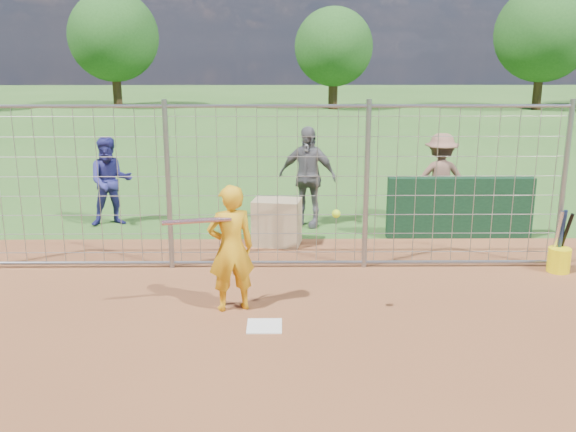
{
  "coord_description": "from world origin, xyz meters",
  "views": [
    {
      "loc": [
        0.23,
        -7.49,
        3.36
      ],
      "look_at": [
        0.3,
        0.8,
        1.15
      ],
      "focal_mm": 40.0,
      "sensor_mm": 36.0,
      "label": 1
    }
  ],
  "objects_px": {
    "bystander_b": "(307,177)",
    "bucket_with_bats": "(559,257)",
    "equipment_bin": "(277,222)",
    "bystander_a": "(111,181)",
    "batter": "(231,248)",
    "bystander_c": "(440,179)"
  },
  "relations": [
    {
      "from": "bucket_with_bats",
      "to": "equipment_bin",
      "type": "bearing_deg",
      "value": 161.48
    },
    {
      "from": "bystander_a",
      "to": "bystander_c",
      "type": "height_order",
      "value": "bystander_c"
    },
    {
      "from": "bystander_c",
      "to": "bucket_with_bats",
      "type": "relative_size",
      "value": 1.79
    },
    {
      "from": "batter",
      "to": "bystander_c",
      "type": "xyz_separation_m",
      "value": [
        3.71,
        4.25,
        0.04
      ]
    },
    {
      "from": "batter",
      "to": "bystander_a",
      "type": "bearing_deg",
      "value": -75.25
    },
    {
      "from": "bystander_a",
      "to": "equipment_bin",
      "type": "distance_m",
      "value": 3.46
    },
    {
      "from": "batter",
      "to": "equipment_bin",
      "type": "height_order",
      "value": "batter"
    },
    {
      "from": "equipment_bin",
      "to": "bystander_b",
      "type": "bearing_deg",
      "value": 75.08
    },
    {
      "from": "bystander_b",
      "to": "bystander_c",
      "type": "relative_size",
      "value": 1.09
    },
    {
      "from": "bystander_a",
      "to": "equipment_bin",
      "type": "relative_size",
      "value": 2.14
    },
    {
      "from": "bystander_b",
      "to": "equipment_bin",
      "type": "xyz_separation_m",
      "value": [
        -0.57,
        -1.22,
        -0.56
      ]
    },
    {
      "from": "bystander_b",
      "to": "bucket_with_bats",
      "type": "relative_size",
      "value": 1.96
    },
    {
      "from": "bystander_a",
      "to": "bystander_b",
      "type": "distance_m",
      "value": 3.74
    },
    {
      "from": "equipment_bin",
      "to": "bucket_with_bats",
      "type": "bearing_deg",
      "value": -8.47
    },
    {
      "from": "batter",
      "to": "bystander_c",
      "type": "bearing_deg",
      "value": -148.62
    },
    {
      "from": "bystander_a",
      "to": "bystander_b",
      "type": "relative_size",
      "value": 0.89
    },
    {
      "from": "bystander_c",
      "to": "batter",
      "type": "bearing_deg",
      "value": 52.41
    },
    {
      "from": "bystander_c",
      "to": "bucket_with_bats",
      "type": "xyz_separation_m",
      "value": [
        1.18,
        -2.86,
        -0.63
      ]
    },
    {
      "from": "bystander_a",
      "to": "bucket_with_bats",
      "type": "relative_size",
      "value": 1.75
    },
    {
      "from": "bystander_a",
      "to": "bucket_with_bats",
      "type": "height_order",
      "value": "bystander_a"
    },
    {
      "from": "bystander_a",
      "to": "bystander_b",
      "type": "bearing_deg",
      "value": -18.23
    },
    {
      "from": "bystander_b",
      "to": "bystander_a",
      "type": "bearing_deg",
      "value": -161.0
    }
  ]
}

